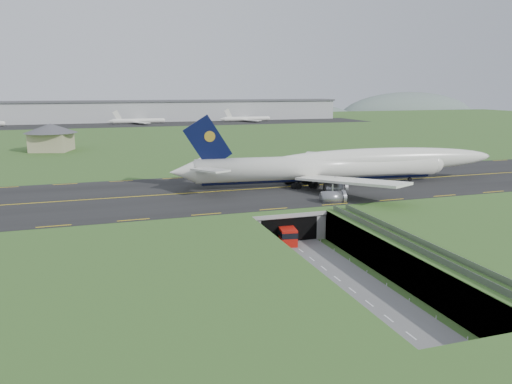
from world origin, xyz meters
name	(u,v)px	position (x,y,z in m)	size (l,w,h in m)	color
ground	(305,255)	(0.00, 0.00, 0.00)	(900.00, 900.00, 0.00)	#3D6227
airfield_deck	(305,239)	(0.00, 0.00, 3.00)	(800.00, 800.00, 6.00)	gray
trench_road	(323,268)	(0.00, -7.50, 0.10)	(12.00, 75.00, 0.20)	slate
taxiway	(252,189)	(0.00, 33.00, 6.09)	(800.00, 44.00, 0.18)	black
tunnel_portal	(275,216)	(0.00, 16.71, 3.33)	(17.00, 22.30, 6.00)	gray
guideway	(420,253)	(11.00, -19.11, 5.32)	(3.00, 53.00, 7.05)	#A8A8A3
jumbo_jet	(342,165)	(23.88, 31.81, 11.07)	(86.77, 56.93, 18.91)	white
shuttle_tram	(286,234)	(-0.74, 8.20, 1.87)	(4.50, 8.86, 3.43)	#BA140C
service_building	(51,135)	(-52.17, 129.83, 12.47)	(24.78, 24.78, 10.91)	tan
cargo_terminal	(144,111)	(-0.13, 299.41, 13.96)	(320.00, 67.00, 15.60)	#B2B2B2
distant_hills	(196,122)	(64.38, 430.00, -4.00)	(700.00, 91.00, 60.00)	slate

